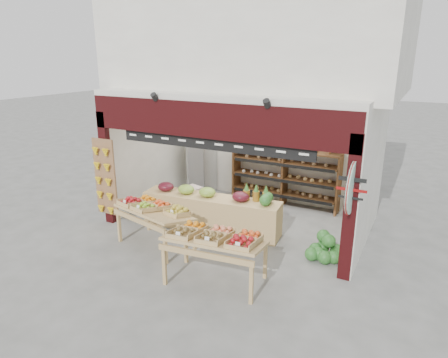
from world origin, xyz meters
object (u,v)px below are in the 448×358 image
Objects in this scene: back_shelving at (285,164)px; cardboard_stack at (200,205)px; display_table_left at (152,209)px; refrigerator at (202,164)px; watermelon_pile at (325,250)px; display_table_right at (215,238)px; mid_counter at (211,212)px.

back_shelving reaches higher than cardboard_stack.
refrigerator is at bearing 103.48° from display_table_left.
back_shelving reaches higher than watermelon_pile.
cardboard_stack is 3.14m from display_table_right.
cardboard_stack is (-1.60, -1.67, -0.86)m from back_shelving.
watermelon_pile is (2.67, -0.16, -0.25)m from mid_counter.
watermelon_pile is (4.21, -2.37, -0.63)m from refrigerator.
display_table_right is at bearing -87.18° from back_shelving.
mid_counter is 1.43m from display_table_left.
mid_counter is at bearing 176.57° from watermelon_pile.
mid_counter is at bearing 121.58° from display_table_right.
back_shelving is at bearing 92.82° from display_table_right.
display_table_right is at bearing -58.42° from mid_counter.
cardboard_stack is at bearing 136.53° from mid_counter.
back_shelving is at bearing 67.52° from mid_counter.
watermelon_pile is (1.73, -2.45, -0.93)m from back_shelving.
refrigerator reaches higher than watermelon_pile.
back_shelving is 2.61× the size of cardboard_stack.
display_table_left is (0.81, -3.40, -0.02)m from refrigerator.
watermelon_pile is (3.39, 1.02, -0.61)m from display_table_left.
back_shelving is 1.76× the size of refrigerator.
back_shelving is 3.95× the size of watermelon_pile.
watermelon_pile is (3.33, -0.78, -0.07)m from cardboard_stack.
back_shelving is at bearing 125.13° from watermelon_pile.
refrigerator is 0.91× the size of display_table_right.
display_table_left is (-1.67, -3.47, -0.32)m from back_shelving.
display_table_left is at bearing -121.29° from mid_counter.
watermelon_pile is at bearing -23.91° from refrigerator.
back_shelving is 3.87m from display_table_left.
display_table_right is at bearing -20.39° from display_table_left.
back_shelving is 4.18m from display_table_right.
back_shelving is 2.50m from refrigerator.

